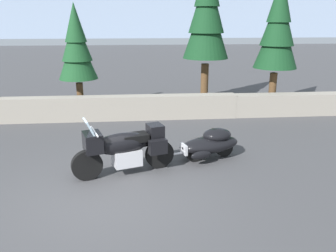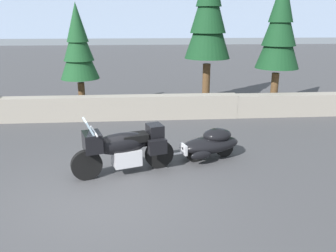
{
  "view_description": "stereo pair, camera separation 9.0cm",
  "coord_description": "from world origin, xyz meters",
  "px_view_note": "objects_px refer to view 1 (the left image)",
  "views": [
    {
      "loc": [
        0.65,
        -6.14,
        3.31
      ],
      "look_at": [
        1.35,
        1.72,
        0.85
      ],
      "focal_mm": 37.02,
      "sensor_mm": 36.0,
      "label": 1
    },
    {
      "loc": [
        0.74,
        -6.15,
        3.31
      ],
      "look_at": [
        1.35,
        1.72,
        0.85
      ],
      "focal_mm": 37.02,
      "sensor_mm": 36.0,
      "label": 2
    }
  ],
  "objects_px": {
    "car_shaped_trailer": "(211,143)",
    "pine_tree_far_right": "(278,27)",
    "pine_tree_tall": "(207,12)",
    "touring_motorcycle": "(124,147)",
    "pine_tree_secondary": "(76,46)"
  },
  "relations": [
    {
      "from": "car_shaped_trailer",
      "to": "pine_tree_tall",
      "type": "xyz_separation_m",
      "value": [
        0.89,
        5.49,
        3.13
      ]
    },
    {
      "from": "touring_motorcycle",
      "to": "pine_tree_tall",
      "type": "height_order",
      "value": "pine_tree_tall"
    },
    {
      "from": "touring_motorcycle",
      "to": "car_shaped_trailer",
      "type": "distance_m",
      "value": 2.18
    },
    {
      "from": "pine_tree_secondary",
      "to": "pine_tree_far_right",
      "type": "xyz_separation_m",
      "value": [
        7.08,
        -0.15,
        0.61
      ]
    },
    {
      "from": "car_shaped_trailer",
      "to": "pine_tree_far_right",
      "type": "xyz_separation_m",
      "value": [
        3.28,
        4.54,
        2.61
      ]
    },
    {
      "from": "touring_motorcycle",
      "to": "pine_tree_tall",
      "type": "relative_size",
      "value": 0.4
    },
    {
      "from": "car_shaped_trailer",
      "to": "pine_tree_far_right",
      "type": "height_order",
      "value": "pine_tree_far_right"
    },
    {
      "from": "car_shaped_trailer",
      "to": "pine_tree_tall",
      "type": "bearing_deg",
      "value": 80.81
    },
    {
      "from": "pine_tree_tall",
      "to": "pine_tree_secondary",
      "type": "height_order",
      "value": "pine_tree_tall"
    },
    {
      "from": "car_shaped_trailer",
      "to": "pine_tree_secondary",
      "type": "bearing_deg",
      "value": 129.03
    },
    {
      "from": "pine_tree_secondary",
      "to": "car_shaped_trailer",
      "type": "bearing_deg",
      "value": -50.97
    },
    {
      "from": "pine_tree_far_right",
      "to": "pine_tree_tall",
      "type": "bearing_deg",
      "value": 158.32
    },
    {
      "from": "pine_tree_tall",
      "to": "pine_tree_secondary",
      "type": "relative_size",
      "value": 1.47
    },
    {
      "from": "touring_motorcycle",
      "to": "pine_tree_secondary",
      "type": "relative_size",
      "value": 0.58
    },
    {
      "from": "pine_tree_tall",
      "to": "pine_tree_far_right",
      "type": "distance_m",
      "value": 2.62
    }
  ]
}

